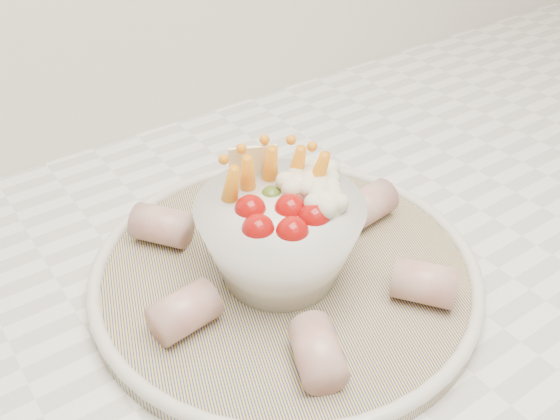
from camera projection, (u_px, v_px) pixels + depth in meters
serving_platter at (286, 271)px, 0.56m from camera, size 0.44×0.44×0.02m
veggie_bowl at (282, 233)px, 0.52m from camera, size 0.14×0.14×0.11m
cured_meat_rolls at (286, 253)px, 0.54m from camera, size 0.27×0.27×0.03m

